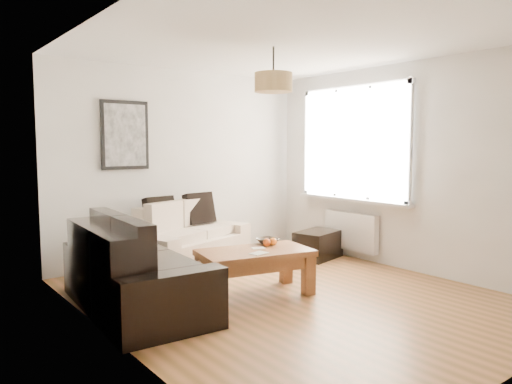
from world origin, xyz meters
TOP-DOWN VIEW (x-y plane):
  - floor at (0.00, 0.00)m, footprint 4.50×4.50m
  - ceiling at (0.00, 0.00)m, footprint 3.80×4.50m
  - wall_back at (0.00, 2.25)m, footprint 3.80×0.04m
  - wall_left at (-1.90, 0.00)m, footprint 0.04×4.50m
  - wall_right at (1.90, 0.00)m, footprint 0.04×4.50m
  - window_bay at (1.86, 0.80)m, footprint 0.14×1.90m
  - radiator at (1.82, 0.80)m, footprint 0.10×0.90m
  - poster at (-0.85, 2.22)m, footprint 0.62×0.04m
  - pendant_shade at (0.00, 0.30)m, footprint 0.40×0.40m
  - loveseat_cream at (-0.21, 1.78)m, footprint 1.77×1.30m
  - sofa_leather at (-1.43, 0.63)m, footprint 1.05×1.97m
  - coffee_table at (-0.26, 0.29)m, footprint 1.27×0.86m
  - ottoman at (1.45, 1.07)m, footprint 0.76×0.58m
  - cushion_left at (-0.51, 1.97)m, footprint 0.42×0.17m
  - cushion_right at (0.08, 1.97)m, footprint 0.43×0.17m
  - fruit_bowl at (0.06, 0.47)m, footprint 0.26×0.26m
  - orange_a at (0.06, 0.36)m, footprint 0.08×0.08m
  - orange_b at (0.08, 0.37)m, footprint 0.08×0.08m
  - orange_c at (-0.03, 0.37)m, footprint 0.10×0.10m
  - papers at (-0.33, 0.13)m, footprint 0.20×0.16m

SIDE VIEW (x-z plane):
  - floor at x=0.00m, z-range 0.00..0.00m
  - ottoman at x=1.45m, z-range 0.00..0.38m
  - coffee_table at x=-0.26m, z-range 0.00..0.48m
  - radiator at x=1.82m, z-range 0.12..0.64m
  - loveseat_cream at x=-0.21m, z-range 0.00..0.79m
  - sofa_leather at x=-1.43m, z-range 0.00..0.83m
  - papers at x=-0.33m, z-range 0.48..0.48m
  - fruit_bowl at x=0.06m, z-range 0.48..0.54m
  - orange_a at x=0.06m, z-range 0.48..0.56m
  - orange_b at x=0.08m, z-range 0.49..0.55m
  - orange_c at x=-0.03m, z-range 0.47..0.56m
  - cushion_left at x=-0.51m, z-range 0.50..0.91m
  - cushion_right at x=0.08m, z-range 0.50..0.93m
  - wall_back at x=0.00m, z-range 0.00..2.60m
  - wall_left at x=-1.90m, z-range 0.00..2.60m
  - wall_right at x=1.90m, z-range 0.00..2.60m
  - window_bay at x=1.86m, z-range 0.80..2.40m
  - poster at x=-0.85m, z-range 1.26..2.13m
  - pendant_shade at x=0.00m, z-range 2.13..2.33m
  - ceiling at x=0.00m, z-range 2.60..2.60m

